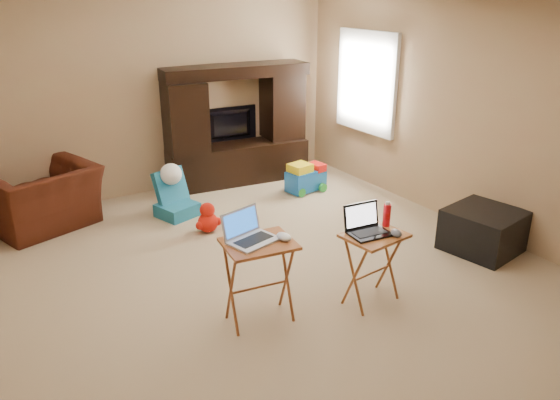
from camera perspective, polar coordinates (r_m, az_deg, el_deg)
floor at (r=5.42m, az=-1.13°, el=-7.23°), size 5.50×5.50×0.00m
wall_back at (r=7.38m, az=-12.45°, el=10.42°), size 5.00×0.00×5.00m
wall_front at (r=3.09m, az=26.18°, el=-6.95°), size 5.00×0.00×5.00m
wall_right at (r=6.55m, az=18.11°, el=8.50°), size 0.00×5.50×5.50m
window_pane at (r=7.57m, az=9.12°, el=12.08°), size 0.00×1.20×1.20m
window_frame at (r=7.56m, az=9.00°, el=12.07°), size 0.06×1.14×1.34m
entertainment_center at (r=7.60m, az=-4.56°, el=7.81°), size 2.04×0.73×1.63m
television at (r=7.76m, az=-5.17°, el=7.82°), size 0.83×0.18×0.48m
recliner at (r=6.75m, az=-23.60°, el=0.20°), size 1.35×1.27×0.72m
child_rocker at (r=6.63m, az=-10.80°, el=0.58°), size 0.55×0.58×0.56m
plush_toy at (r=6.19m, az=-7.57°, el=-1.80°), size 0.32×0.27×0.35m
push_toy at (r=7.37m, az=2.72°, el=2.46°), size 0.60×0.47×0.41m
ottoman at (r=6.10m, az=20.47°, el=-2.98°), size 0.79×0.79×0.44m
tray_table_left at (r=4.49m, az=-2.17°, el=-8.56°), size 0.60×0.51×0.72m
tray_table_right at (r=4.82m, az=9.62°, el=-7.06°), size 0.54×0.45×0.65m
laptop_left at (r=4.28m, az=-2.81°, el=-2.94°), size 0.44×0.39×0.24m
laptop_right at (r=4.62m, az=9.42°, el=-2.23°), size 0.37×0.31×0.24m
mouse_left at (r=4.34m, az=0.40°, el=-3.86°), size 0.11×0.16×0.06m
mouse_right at (r=4.67m, az=12.05°, el=-3.39°), size 0.13×0.15×0.05m
water_bottle at (r=4.82m, az=11.10°, el=-1.58°), size 0.06×0.06×0.20m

